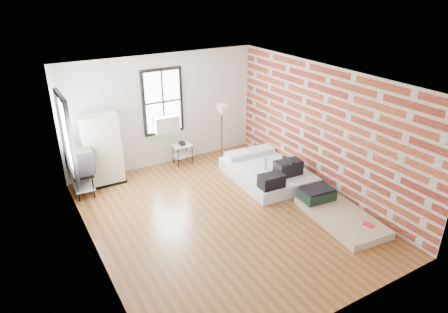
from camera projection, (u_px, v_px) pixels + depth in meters
ground at (224, 216)px, 8.10m from camera, size 6.00×6.00×0.00m
room_shell at (225, 129)px, 7.77m from camera, size 5.02×6.02×2.80m
mattress_main at (268, 172)px, 9.53m from camera, size 1.69×2.21×0.68m
mattress_bare at (335, 211)px, 8.05m from camera, size 1.16×1.96×0.40m
wardrobe at (102, 150)px, 9.07m from camera, size 0.85×0.50×1.68m
side_table at (182, 149)px, 10.23m from camera, size 0.47×0.38×0.60m
floor_lamp at (222, 114)px, 10.12m from camera, size 0.32×0.32×1.49m
tv_stand at (80, 162)px, 8.64m from camera, size 0.57×0.79×1.08m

